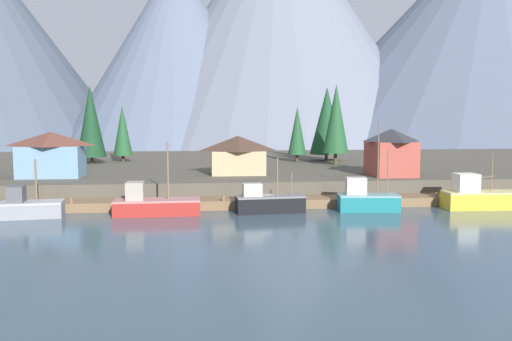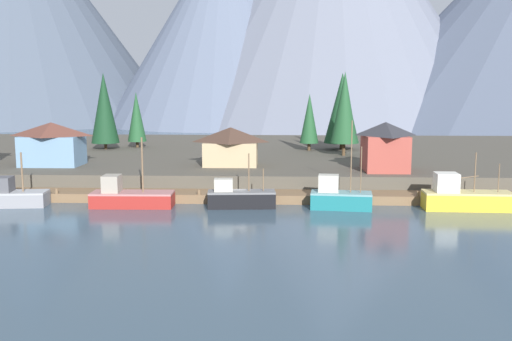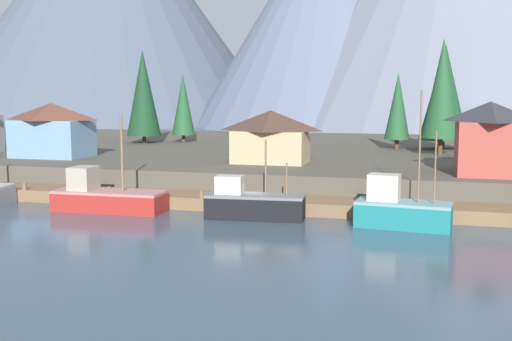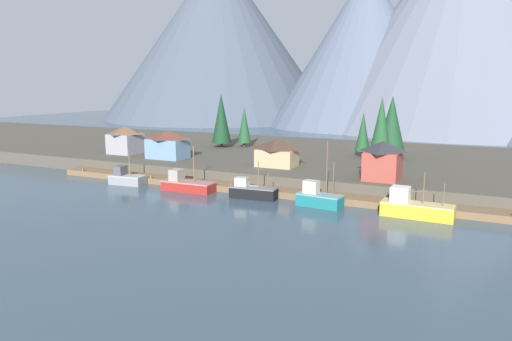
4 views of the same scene
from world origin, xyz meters
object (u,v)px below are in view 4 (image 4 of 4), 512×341
at_px(conifer_near_right, 244,125).
at_px(fishing_boat_grey, 126,178).
at_px(fishing_boat_teal, 318,198).
at_px(house_grey, 125,139).
at_px(fishing_boat_red, 187,184).
at_px(fishing_boat_yellow, 414,207).
at_px(house_tan, 277,152).
at_px(conifer_near_left, 221,118).
at_px(conifer_mid_left, 392,124).
at_px(house_blue, 167,144).
at_px(house_red, 383,160).
at_px(conifer_back_left, 363,132).
at_px(conifer_mid_right, 381,125).
at_px(fishing_boat_black, 252,191).

bearing_deg(conifer_near_right, fishing_boat_grey, -96.61).
bearing_deg(fishing_boat_teal, house_grey, 168.39).
distance_m(fishing_boat_red, fishing_boat_yellow, 35.58).
bearing_deg(fishing_boat_grey, conifer_near_right, 77.19).
xyz_separation_m(fishing_boat_red, house_grey, (-26.13, 15.60, 4.46)).
bearing_deg(house_tan, fishing_boat_red, -123.63).
bearing_deg(conifer_near_left, conifer_mid_left, 1.16).
bearing_deg(fishing_boat_grey, house_grey, 124.89).
relative_size(fishing_boat_grey, house_blue, 0.80).
relative_size(house_red, conifer_mid_left, 0.55).
relative_size(house_blue, house_red, 1.16).
distance_m(fishing_boat_grey, conifer_near_left, 34.81).
bearing_deg(house_grey, conifer_near_left, 53.38).
relative_size(conifer_near_left, conifer_back_left, 1.37).
xyz_separation_m(house_blue, conifer_near_left, (1.09, 19.80, 3.88)).
bearing_deg(conifer_near_right, conifer_mid_right, -16.89).
relative_size(fishing_boat_red, fishing_boat_yellow, 0.96).
height_order(house_blue, conifer_near_left, conifer_near_left).
relative_size(house_blue, conifer_back_left, 0.87).
bearing_deg(conifer_near_right, fishing_boat_yellow, -39.92).
bearing_deg(house_blue, fishing_boat_yellow, -15.67).
xyz_separation_m(house_blue, conifer_back_left, (34.71, 19.12, 2.26)).
height_order(conifer_near_left, conifer_mid_right, conifer_near_left).
bearing_deg(fishing_boat_black, conifer_near_left, 121.55).
bearing_deg(fishing_boat_teal, conifer_mid_right, 89.17).
bearing_deg(conifer_back_left, fishing_boat_teal, -87.23).
distance_m(fishing_boat_teal, house_blue, 39.11).
bearing_deg(fishing_boat_yellow, conifer_back_left, 115.62).
bearing_deg(fishing_boat_black, fishing_boat_red, 175.87).
xyz_separation_m(fishing_boat_red, house_blue, (-13.80, 13.87, 4.33)).
bearing_deg(conifer_near_right, house_grey, -130.63).
relative_size(house_red, conifer_mid_right, 0.54).
bearing_deg(house_blue, house_red, -3.57).
bearing_deg(house_tan, fishing_boat_black, -81.41).
bearing_deg(fishing_boat_teal, fishing_boat_grey, -173.60).
bearing_deg(house_grey, house_blue, -8.00).
bearing_deg(conifer_back_left, house_grey, -159.72).
bearing_deg(fishing_boat_black, house_tan, 93.87).
bearing_deg(house_tan, conifer_near_left, 139.64).
distance_m(house_red, conifer_mid_left, 23.75).
distance_m(fishing_boat_yellow, conifer_back_left, 36.64).
height_order(fishing_boat_black, house_red, house_red).
bearing_deg(house_grey, conifer_mid_left, 19.79).
distance_m(fishing_boat_yellow, conifer_near_right, 57.35).
bearing_deg(fishing_boat_red, fishing_boat_grey, 179.46).
distance_m(house_blue, conifer_near_left, 20.21).
relative_size(house_blue, house_grey, 1.27).
bearing_deg(conifer_near_right, conifer_mid_left, -3.55).
height_order(house_red, conifer_back_left, conifer_back_left).
height_order(fishing_boat_black, conifer_back_left, conifer_back_left).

